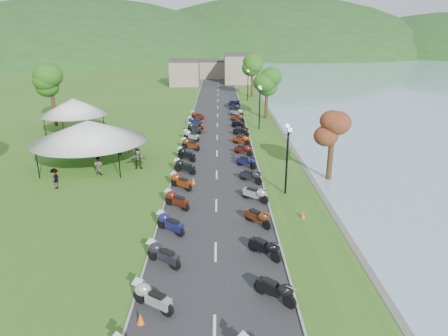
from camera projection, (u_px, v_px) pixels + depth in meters
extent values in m
cube|color=#2D2D2F|center=(217.00, 125.00, 49.72)|extent=(7.00, 120.00, 0.02)
cube|color=gray|center=(209.00, 70.00, 91.37)|extent=(18.00, 16.00, 5.00)
imported|color=slate|center=(130.00, 152.00, 38.82)|extent=(0.72, 0.70, 1.59)
imported|color=slate|center=(99.00, 174.00, 32.86)|extent=(0.83, 0.60, 1.54)
imported|color=slate|center=(56.00, 188.00, 29.97)|extent=(0.59, 1.07, 1.57)
cone|color=#F2590C|center=(140.00, 319.00, 16.10)|extent=(0.32, 0.32, 0.50)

